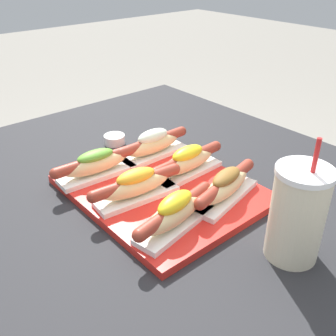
{
  "coord_description": "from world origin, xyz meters",
  "views": [
    {
      "loc": [
        0.6,
        -0.54,
        1.2
      ],
      "look_at": [
        0.02,
        -0.03,
        0.76
      ],
      "focal_mm": 42.0,
      "sensor_mm": 36.0,
      "label": 1
    }
  ],
  "objects_px": {
    "hot_dog_0": "(96,164)",
    "hot_dog_2": "(175,212)",
    "sauce_bowl": "(114,139)",
    "serving_tray": "(161,189)",
    "hot_dog_4": "(187,161)",
    "drink_cup": "(297,214)",
    "hot_dog_3": "(153,144)",
    "hot_dog_5": "(226,186)",
    "hot_dog_1": "(136,185)"
  },
  "relations": [
    {
      "from": "hot_dog_2",
      "to": "serving_tray",
      "type": "bearing_deg",
      "value": 150.16
    },
    {
      "from": "hot_dog_0",
      "to": "sauce_bowl",
      "type": "height_order",
      "value": "hot_dog_0"
    },
    {
      "from": "hot_dog_3",
      "to": "sauce_bowl",
      "type": "distance_m",
      "value": 0.16
    },
    {
      "from": "serving_tray",
      "to": "hot_dog_4",
      "type": "xyz_separation_m",
      "value": [
        -0.0,
        0.08,
        0.04
      ]
    },
    {
      "from": "hot_dog_4",
      "to": "drink_cup",
      "type": "relative_size",
      "value": 0.94
    },
    {
      "from": "hot_dog_0",
      "to": "hot_dog_3",
      "type": "bearing_deg",
      "value": 87.85
    },
    {
      "from": "serving_tray",
      "to": "hot_dog_4",
      "type": "bearing_deg",
      "value": 91.48
    },
    {
      "from": "hot_dog_0",
      "to": "sauce_bowl",
      "type": "distance_m",
      "value": 0.22
    },
    {
      "from": "hot_dog_0",
      "to": "hot_dog_2",
      "type": "bearing_deg",
      "value": 2.44
    },
    {
      "from": "sauce_bowl",
      "to": "hot_dog_5",
      "type": "bearing_deg",
      "value": 0.99
    },
    {
      "from": "hot_dog_3",
      "to": "drink_cup",
      "type": "height_order",
      "value": "drink_cup"
    },
    {
      "from": "hot_dog_2",
      "to": "hot_dog_4",
      "type": "bearing_deg",
      "value": 130.35
    },
    {
      "from": "hot_dog_1",
      "to": "hot_dog_2",
      "type": "bearing_deg",
      "value": -1.32
    },
    {
      "from": "hot_dog_4",
      "to": "sauce_bowl",
      "type": "xyz_separation_m",
      "value": [
        -0.29,
        -0.02,
        -0.04
      ]
    },
    {
      "from": "serving_tray",
      "to": "hot_dog_2",
      "type": "relative_size",
      "value": 1.9
    },
    {
      "from": "hot_dog_0",
      "to": "hot_dog_1",
      "type": "distance_m",
      "value": 0.14
    },
    {
      "from": "hot_dog_4",
      "to": "hot_dog_5",
      "type": "height_order",
      "value": "hot_dog_4"
    },
    {
      "from": "hot_dog_1",
      "to": "hot_dog_2",
      "type": "xyz_separation_m",
      "value": [
        0.13,
        -0.0,
        0.0
      ]
    },
    {
      "from": "serving_tray",
      "to": "drink_cup",
      "type": "bearing_deg",
      "value": 8.58
    },
    {
      "from": "hot_dog_0",
      "to": "hot_dog_1",
      "type": "xyz_separation_m",
      "value": [
        0.14,
        0.01,
        0.0
      ]
    },
    {
      "from": "hot_dog_5",
      "to": "drink_cup",
      "type": "xyz_separation_m",
      "value": [
        0.18,
        -0.02,
        0.04
      ]
    },
    {
      "from": "serving_tray",
      "to": "hot_dog_2",
      "type": "distance_m",
      "value": 0.16
    },
    {
      "from": "hot_dog_5",
      "to": "hot_dog_2",
      "type": "bearing_deg",
      "value": -88.9
    },
    {
      "from": "hot_dog_0",
      "to": "hot_dog_2",
      "type": "height_order",
      "value": "hot_dog_2"
    },
    {
      "from": "serving_tray",
      "to": "hot_dog_5",
      "type": "height_order",
      "value": "hot_dog_5"
    },
    {
      "from": "hot_dog_3",
      "to": "hot_dog_0",
      "type": "bearing_deg",
      "value": -92.15
    },
    {
      "from": "sauce_bowl",
      "to": "hot_dog_1",
      "type": "bearing_deg",
      "value": -25.15
    },
    {
      "from": "hot_dog_2",
      "to": "sauce_bowl",
      "type": "xyz_separation_m",
      "value": [
        -0.42,
        0.14,
        -0.04
      ]
    },
    {
      "from": "hot_dog_2",
      "to": "drink_cup",
      "type": "xyz_separation_m",
      "value": [
        0.18,
        0.12,
        0.04
      ]
    },
    {
      "from": "serving_tray",
      "to": "sauce_bowl",
      "type": "xyz_separation_m",
      "value": [
        -0.29,
        0.06,
        0.01
      ]
    },
    {
      "from": "hot_dog_4",
      "to": "hot_dog_5",
      "type": "xyz_separation_m",
      "value": [
        0.13,
        -0.01,
        -0.0
      ]
    },
    {
      "from": "hot_dog_4",
      "to": "drink_cup",
      "type": "height_order",
      "value": "drink_cup"
    },
    {
      "from": "hot_dog_3",
      "to": "drink_cup",
      "type": "relative_size",
      "value": 0.94
    },
    {
      "from": "hot_dog_2",
      "to": "hot_dog_5",
      "type": "height_order",
      "value": "hot_dog_2"
    },
    {
      "from": "hot_dog_1",
      "to": "sauce_bowl",
      "type": "distance_m",
      "value": 0.32
    },
    {
      "from": "hot_dog_0",
      "to": "hot_dog_4",
      "type": "distance_m",
      "value": 0.21
    },
    {
      "from": "hot_dog_5",
      "to": "sauce_bowl",
      "type": "bearing_deg",
      "value": -179.01
    },
    {
      "from": "hot_dog_1",
      "to": "hot_dog_5",
      "type": "xyz_separation_m",
      "value": [
        0.13,
        0.14,
        -0.0
      ]
    },
    {
      "from": "sauce_bowl",
      "to": "drink_cup",
      "type": "height_order",
      "value": "drink_cup"
    },
    {
      "from": "hot_dog_2",
      "to": "sauce_bowl",
      "type": "bearing_deg",
      "value": 161.58
    },
    {
      "from": "hot_dog_2",
      "to": "sauce_bowl",
      "type": "distance_m",
      "value": 0.44
    },
    {
      "from": "hot_dog_1",
      "to": "drink_cup",
      "type": "bearing_deg",
      "value": 21.2
    },
    {
      "from": "hot_dog_2",
      "to": "hot_dog_5",
      "type": "distance_m",
      "value": 0.15
    },
    {
      "from": "hot_dog_4",
      "to": "hot_dog_2",
      "type": "bearing_deg",
      "value": -49.65
    },
    {
      "from": "serving_tray",
      "to": "hot_dog_2",
      "type": "height_order",
      "value": "hot_dog_2"
    },
    {
      "from": "serving_tray",
      "to": "hot_dog_1",
      "type": "relative_size",
      "value": 1.89
    },
    {
      "from": "hot_dog_1",
      "to": "hot_dog_4",
      "type": "xyz_separation_m",
      "value": [
        -0.01,
        0.15,
        0.0
      ]
    },
    {
      "from": "hot_dog_0",
      "to": "hot_dog_5",
      "type": "distance_m",
      "value": 0.31
    },
    {
      "from": "hot_dog_1",
      "to": "hot_dog_4",
      "type": "distance_m",
      "value": 0.16
    },
    {
      "from": "drink_cup",
      "to": "serving_tray",
      "type": "bearing_deg",
      "value": -171.42
    }
  ]
}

